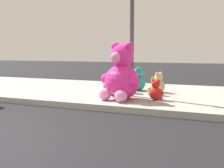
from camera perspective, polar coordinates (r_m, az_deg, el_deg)
sidewalk at (r=8.24m, az=-0.81°, el=-1.81°), size 28.00×4.40×0.15m
sign_pole at (r=7.06m, az=4.24°, el=11.16°), size 0.56×0.11×3.20m
plush_pink_large at (r=6.54m, az=1.89°, el=1.54°), size 1.05×0.99×1.40m
plush_lime at (r=7.37m, az=8.95°, el=-0.77°), size 0.35×0.35×0.49m
plush_tan at (r=7.84m, az=9.76°, el=-0.04°), size 0.43×0.42×0.59m
plush_teal at (r=8.16m, az=5.42°, el=0.64°), size 0.50×0.55×0.72m
plush_brown at (r=7.39m, az=-0.03°, el=-0.28°), size 0.48×0.43×0.62m
plush_lavender at (r=7.67m, az=3.20°, el=-0.10°), size 0.43×0.44×0.60m
plush_red at (r=6.63m, az=9.28°, el=-1.58°), size 0.39×0.36×0.51m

